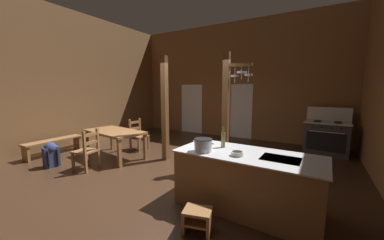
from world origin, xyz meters
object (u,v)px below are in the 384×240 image
(kitchen_island, at_px, (246,181))
(backpack, at_px, (51,154))
(mixing_bowl_on_counter, at_px, (237,154))
(ladderback_chair_near_window, at_px, (138,135))
(ladderback_chair_by_post, at_px, (87,150))
(stockpot_on_counter, at_px, (203,145))
(dining_table, at_px, (115,134))
(stove_range, at_px, (326,137))
(bench_along_left_wall, at_px, (54,144))
(bottle_tall_on_counter, at_px, (223,139))
(step_stool, at_px, (198,218))

(kitchen_island, height_order, backpack, kitchen_island)
(kitchen_island, height_order, mixing_bowl_on_counter, mixing_bowl_on_counter)
(ladderback_chair_near_window, distance_m, ladderback_chair_by_post, 1.85)
(ladderback_chair_by_post, bearing_deg, mixing_bowl_on_counter, 0.56)
(stockpot_on_counter, bearing_deg, dining_table, 163.15)
(dining_table, relative_size, mixing_bowl_on_counter, 9.96)
(stove_range, bearing_deg, bench_along_left_wall, -148.78)
(ladderback_chair_near_window, height_order, mixing_bowl_on_counter, ladderback_chair_near_window)
(ladderback_chair_by_post, distance_m, mixing_bowl_on_counter, 3.58)
(ladderback_chair_near_window, distance_m, mixing_bowl_on_counter, 4.19)
(ladderback_chair_by_post, height_order, stockpot_on_counter, stockpot_on_counter)
(stockpot_on_counter, relative_size, bottle_tall_on_counter, 1.04)
(stove_range, distance_m, backpack, 7.33)
(kitchen_island, xyz_separation_m, stove_range, (1.14, 4.04, 0.04))
(kitchen_island, relative_size, ladderback_chair_near_window, 2.31)
(backpack, bearing_deg, stockpot_on_counter, 4.58)
(ladderback_chair_near_window, xyz_separation_m, backpack, (-0.72, -2.17, -0.14))
(kitchen_island, distance_m, mixing_bowl_on_counter, 0.52)
(kitchen_island, relative_size, backpack, 3.68)
(kitchen_island, relative_size, ladderback_chair_by_post, 2.31)
(mixing_bowl_on_counter, bearing_deg, dining_table, 166.19)
(bench_along_left_wall, height_order, backpack, backpack)
(stove_range, xyz_separation_m, ladderback_chair_near_window, (-4.99, -2.43, -0.03))
(step_stool, relative_size, stockpot_on_counter, 1.18)
(dining_table, height_order, ladderback_chair_near_window, ladderback_chair_near_window)
(stove_range, distance_m, ladderback_chair_near_window, 5.55)
(kitchen_island, bearing_deg, dining_table, 169.31)
(backpack, bearing_deg, bench_along_left_wall, 150.24)
(mixing_bowl_on_counter, bearing_deg, kitchen_island, 64.36)
(backpack, bearing_deg, kitchen_island, 7.04)
(step_stool, height_order, bench_along_left_wall, bench_along_left_wall)
(mixing_bowl_on_counter, bearing_deg, ladderback_chair_by_post, -179.44)
(ladderback_chair_near_window, xyz_separation_m, stockpot_on_counter, (3.22, -1.86, 0.53))
(dining_table, height_order, backpack, dining_table)
(kitchen_island, distance_m, backpack, 4.60)
(stove_range, bearing_deg, kitchen_island, -105.76)
(stockpot_on_counter, bearing_deg, bottle_tall_on_counter, 66.13)
(stockpot_on_counter, relative_size, mixing_bowl_on_counter, 1.97)
(dining_table, distance_m, mixing_bowl_on_counter, 3.87)
(ladderback_chair_near_window, bearing_deg, dining_table, -89.56)
(step_stool, relative_size, ladderback_chair_by_post, 0.44)
(stove_range, distance_m, step_stool, 5.15)
(dining_table, relative_size, backpack, 3.03)
(stove_range, height_order, backpack, stove_range)
(backpack, distance_m, bottle_tall_on_counter, 4.23)
(stove_range, relative_size, step_stool, 3.14)
(stove_range, xyz_separation_m, mixing_bowl_on_counter, (-1.23, -4.23, 0.43))
(ladderback_chair_by_post, height_order, backpack, ladderback_chair_by_post)
(bottle_tall_on_counter, bearing_deg, stove_range, 67.75)
(kitchen_island, distance_m, bench_along_left_wall, 5.54)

